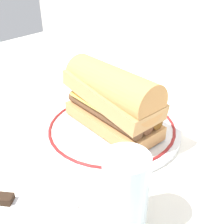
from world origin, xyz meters
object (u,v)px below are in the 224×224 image
drinking_glass (126,194)px  butter_knife (17,201)px  plate (112,128)px  sausage_sandwich (112,98)px

drinking_glass → butter_knife: 0.16m
plate → drinking_glass: 0.21m
plate → drinking_glass: (0.15, -0.15, 0.04)m
sausage_sandwich → drinking_glass: size_ratio=1.97×
butter_knife → sausage_sandwich: bearing=92.5°
plate → butter_knife: size_ratio=1.99×
plate → butter_knife: plate is taller
plate → butter_knife: bearing=-87.5°
butter_knife → drinking_glass: bearing=29.1°
sausage_sandwich → drinking_glass: 0.21m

